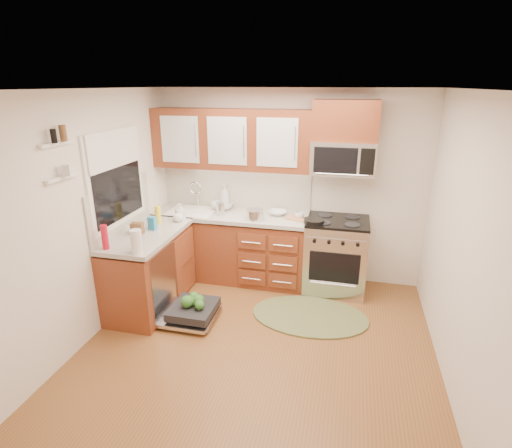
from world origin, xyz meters
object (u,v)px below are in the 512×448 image
(sink, at_px, (192,220))
(skillet, at_px, (314,221))
(rug, at_px, (310,316))
(range, at_px, (336,255))
(upper_cabinets, at_px, (231,139))
(cutting_board, at_px, (298,218))
(paper_towel_roll, at_px, (136,242))
(bowl_b, at_px, (222,206))
(cup, at_px, (300,215))
(stock_pot, at_px, (255,215))
(microwave, at_px, (343,158))
(dishwasher, at_px, (190,312))
(bowl_a, at_px, (278,213))

(sink, relative_size, skillet, 2.47)
(rug, bearing_deg, range, 73.13)
(upper_cabinets, xyz_separation_m, cutting_board, (0.91, -0.16, -0.94))
(paper_towel_roll, relative_size, bowl_b, 0.83)
(range, distance_m, skillet, 0.60)
(paper_towel_roll, height_order, cup, paper_towel_roll)
(sink, height_order, stock_pot, stock_pot)
(microwave, relative_size, dishwasher, 1.09)
(rug, height_order, skillet, skillet)
(microwave, height_order, bowl_a, microwave)
(skillet, xyz_separation_m, cutting_board, (-0.22, 0.17, -0.04))
(stock_pot, relative_size, cup, 1.89)
(rug, height_order, stock_pot, stock_pot)
(bowl_a, bearing_deg, range, -7.49)
(range, xyz_separation_m, dishwasher, (-1.54, -1.13, -0.38))
(sink, distance_m, cutting_board, 1.44)
(range, xyz_separation_m, microwave, (0.00, 0.12, 1.23))
(rug, xyz_separation_m, cup, (-0.25, 0.76, 0.96))
(paper_towel_roll, bearing_deg, rug, 22.37)
(microwave, distance_m, cutting_board, 0.92)
(sink, distance_m, bowl_b, 0.44)
(range, bearing_deg, cup, 179.23)
(bowl_b, bearing_deg, sink, -153.77)
(dishwasher, relative_size, cutting_board, 2.44)
(microwave, distance_m, dishwasher, 2.55)
(bowl_a, relative_size, cup, 1.96)
(skillet, distance_m, cup, 0.27)
(sink, distance_m, paper_towel_roll, 1.46)
(microwave, bearing_deg, bowl_b, 178.17)
(microwave, xyz_separation_m, paper_towel_roll, (-1.93, -1.57, -0.65))
(dishwasher, bearing_deg, microwave, 39.07)
(dishwasher, distance_m, skillet, 1.80)
(sink, bearing_deg, range, 0.30)
(bowl_a, bearing_deg, paper_towel_roll, -126.48)
(sink, height_order, rug, sink)
(upper_cabinets, bearing_deg, range, -5.89)
(dishwasher, distance_m, rug, 1.37)
(microwave, height_order, stock_pot, microwave)
(range, height_order, rug, range)
(sink, relative_size, stock_pot, 2.83)
(rug, xyz_separation_m, stock_pot, (-0.79, 0.59, 0.98))
(paper_towel_roll, relative_size, cup, 2.13)
(microwave, relative_size, cutting_board, 2.65)
(dishwasher, bearing_deg, cutting_board, 47.08)
(skillet, height_order, bowl_a, skillet)
(microwave, relative_size, paper_towel_roll, 3.08)
(rug, xyz_separation_m, paper_towel_roll, (-1.70, -0.70, 1.04))
(range, bearing_deg, bowl_a, 172.51)
(rug, bearing_deg, microwave, 75.35)
(skillet, xyz_separation_m, paper_towel_roll, (-1.65, -1.27, 0.07))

